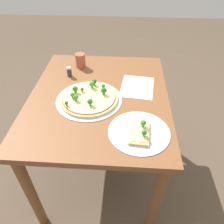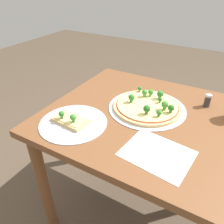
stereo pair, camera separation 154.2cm
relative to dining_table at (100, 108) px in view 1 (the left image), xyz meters
name	(u,v)px [view 1 (the left image)]	position (x,y,z in m)	size (l,w,h in m)	color
ground_plane	(102,167)	(0.00, 0.00, -0.65)	(8.00, 8.00, 0.00)	brown
dining_table	(100,108)	(0.00, 0.00, 0.00)	(1.04, 0.86, 0.76)	brown
pizza_tray_whole	(89,98)	(-0.06, 0.05, 0.13)	(0.40, 0.40, 0.07)	silver
pizza_tray_slice	(139,132)	(-0.31, -0.24, 0.12)	(0.32, 0.32, 0.06)	silver
drinking_cup	(80,61)	(0.34, 0.17, 0.16)	(0.07, 0.07, 0.10)	#AD5138
condiment_shaker	(69,72)	(0.21, 0.23, 0.15)	(0.03, 0.03, 0.07)	#333338
paper_menu	(137,87)	(0.10, -0.24, 0.11)	(0.26, 0.21, 0.00)	white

